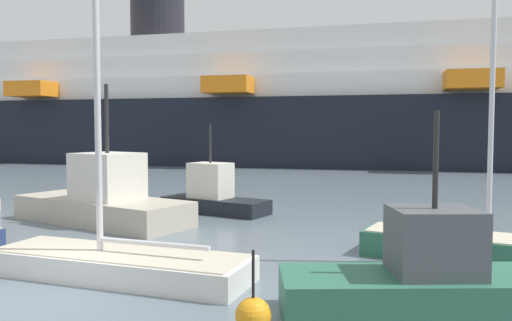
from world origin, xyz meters
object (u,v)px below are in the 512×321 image
fishing_boat_0 (104,200)px  cruise_ship (348,106)px  sailboat_0 (118,258)px  fishing_boat_2 (423,280)px  sailboat_2 (470,243)px  channel_buoy_0 (253,315)px  fishing_boat_1 (213,195)px

fishing_boat_0 → cruise_ship: 42.70m
cruise_ship → fishing_boat_0: bearing=-100.1°
sailboat_0 → fishing_boat_2: bearing=178.5°
sailboat_2 → cruise_ship: 45.74m
sailboat_2 → fishing_boat_0: (-14.71, 1.95, 0.43)m
sailboat_0 → cruise_ship: size_ratio=0.09×
channel_buoy_0 → fishing_boat_2: bearing=34.1°
sailboat_2 → fishing_boat_2: size_ratio=1.90×
sailboat_2 → fishing_boat_1: bearing=161.2°
fishing_boat_1 → fishing_boat_2: bearing=143.8°
fishing_boat_0 → fishing_boat_2: bearing=-14.4°
fishing_boat_2 → cruise_ship: 50.62m
sailboat_0 → fishing_boat_1: sailboat_0 is taller
sailboat_2 → channel_buoy_0: sailboat_2 is taller
fishing_boat_2 → sailboat_0: bearing=157.6°
fishing_boat_0 → channel_buoy_0: fishing_boat_0 is taller
fishing_boat_0 → cruise_ship: cruise_ship is taller
fishing_boat_1 → cruise_ship: (0.71, 37.92, 5.96)m
sailboat_0 → fishing_boat_0: 8.79m
sailboat_2 → cruise_ship: size_ratio=0.09×
channel_buoy_0 → cruise_ship: (-6.11, 51.56, 6.43)m
fishing_boat_0 → fishing_boat_1: size_ratio=1.56×
sailboat_0 → fishing_boat_0: bearing=-51.3°
sailboat_0 → channel_buoy_0: sailboat_0 is taller
fishing_boat_2 → cruise_ship: (-9.31, 49.39, 6.02)m
sailboat_2 → cruise_ship: (-10.61, 44.05, 6.23)m
fishing_boat_2 → channel_buoy_0: (-3.20, -2.17, -0.41)m
cruise_ship → sailboat_2: bearing=-81.0°
sailboat_0 → fishing_boat_1: size_ratio=2.13×
channel_buoy_0 → cruise_ship: cruise_ship is taller
sailboat_2 → fishing_boat_2: sailboat_2 is taller
sailboat_2 → fishing_boat_0: size_ratio=1.37×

